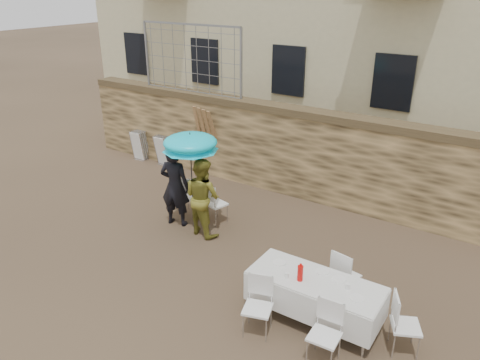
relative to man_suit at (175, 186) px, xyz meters
The scene contains 17 objects.
ground 2.57m from the man_suit, 59.63° to the right, with size 80.00×80.00×0.00m, color brown.
stone_wall 3.17m from the man_suit, 67.46° to the left, with size 13.00×0.50×2.20m, color olive.
chain_link_fence 4.06m from the man_suit, 121.38° to the left, with size 3.20×0.06×1.80m, color gray, non-canonical shape.
man_suit is the anchor object (origin of this frame).
woman_dress 0.75m from the man_suit, ahead, with size 0.83×0.65×1.71m, color #9F9930.
umbrella 1.06m from the man_suit, 14.04° to the left, with size 1.18×1.18×2.02m.
couple_chair_left 0.71m from the man_suit, 90.00° to the left, with size 0.48×0.48×0.96m, color white, non-canonical shape.
couple_chair_right 0.99m from the man_suit, 38.16° to the left, with size 0.48×0.48×0.96m, color white, non-canonical shape.
banquet_table 4.17m from the man_suit, 18.16° to the right, with size 2.10×0.85×0.78m.
soda_bottle 4.03m from the man_suit, 21.07° to the right, with size 0.09×0.09×0.26m, color red.
table_chair_front_left 3.96m from the man_suit, 31.38° to the right, with size 0.48×0.48×0.96m, color white, non-canonical shape.
table_chair_front_right 4.92m from the man_suit, 24.68° to the right, with size 0.48×0.48×0.96m, color white, non-canonical shape.
table_chair_back 4.21m from the man_suit, ahead, with size 0.48×0.48×0.96m, color white, non-canonical shape.
table_chair_side 5.51m from the man_suit, 12.60° to the right, with size 0.48×0.48×0.96m, color white, non-canonical shape.
chair_stack_left 4.49m from the man_suit, 143.52° to the left, with size 0.46×0.40×0.92m, color white, non-canonical shape.
chair_stack_right 3.81m from the man_suit, 135.38° to the left, with size 0.46×0.32×0.92m, color white, non-canonical shape.
wood_planks 2.94m from the man_suit, 111.80° to the left, with size 0.70×0.20×2.00m, color #A37749, non-canonical shape.
Camera 1 is at (5.08, -4.94, 5.08)m, focal length 35.00 mm.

